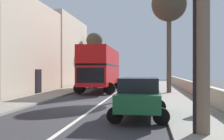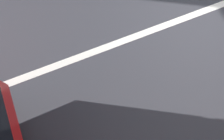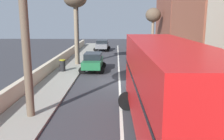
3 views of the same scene
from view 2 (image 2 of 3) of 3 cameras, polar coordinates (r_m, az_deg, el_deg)
name	(u,v)px [view 2 (image 2 of 3)]	position (r m, az deg, el deg)	size (l,w,h in m)	color
ground_plane	(206,10)	(5.48, 25.50, 15.32)	(84.00, 84.00, 0.00)	#333338
road_centre_line	(206,10)	(5.47, 25.51, 15.35)	(0.16, 54.00, 0.01)	silver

